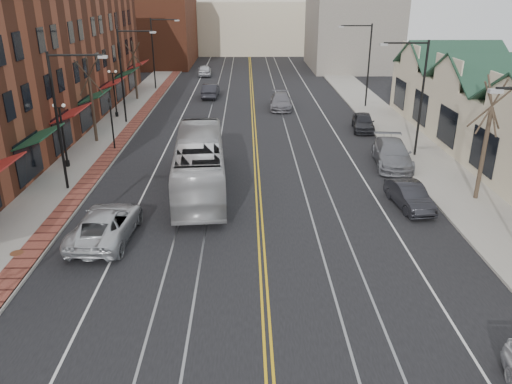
{
  "coord_description": "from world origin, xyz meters",
  "views": [
    {
      "loc": [
        -0.68,
        -12.17,
        11.39
      ],
      "look_at": [
        -0.22,
        10.63,
        2.0
      ],
      "focal_mm": 35.0,
      "sensor_mm": 36.0,
      "label": 1
    }
  ],
  "objects_px": {
    "parked_suv": "(106,224)",
    "parked_car_b": "(409,196)",
    "parked_car_d": "(363,122)",
    "parked_car_c": "(392,154)",
    "transit_bus": "(200,164)"
  },
  "relations": [
    {
      "from": "parked_suv",
      "to": "parked_car_b",
      "type": "relative_size",
      "value": 1.36
    },
    {
      "from": "parked_suv",
      "to": "parked_car_d",
      "type": "xyz_separation_m",
      "value": [
        16.8,
        19.57,
        -0.04
      ]
    },
    {
      "from": "parked_car_d",
      "to": "parked_car_b",
      "type": "bearing_deg",
      "value": -86.11
    },
    {
      "from": "parked_car_c",
      "to": "parked_suv",
      "type": "bearing_deg",
      "value": -140.99
    },
    {
      "from": "parked_car_b",
      "to": "parked_car_c",
      "type": "relative_size",
      "value": 0.72
    },
    {
      "from": "transit_bus",
      "to": "parked_car_b",
      "type": "xyz_separation_m",
      "value": [
        11.81,
        -2.9,
        -0.96
      ]
    },
    {
      "from": "parked_suv",
      "to": "parked_car_b",
      "type": "height_order",
      "value": "parked_suv"
    },
    {
      "from": "parked_car_c",
      "to": "parked_car_d",
      "type": "xyz_separation_m",
      "value": [
        0.0,
        9.03,
        -0.1
      ]
    },
    {
      "from": "transit_bus",
      "to": "parked_car_b",
      "type": "bearing_deg",
      "value": 162.11
    },
    {
      "from": "transit_bus",
      "to": "parked_car_d",
      "type": "xyz_separation_m",
      "value": [
        12.77,
        13.21,
        -0.9
      ]
    },
    {
      "from": "parked_car_c",
      "to": "transit_bus",
      "type": "bearing_deg",
      "value": -155.0
    },
    {
      "from": "parked_suv",
      "to": "parked_car_b",
      "type": "bearing_deg",
      "value": -164.69
    },
    {
      "from": "parked_car_b",
      "to": "parked_car_d",
      "type": "bearing_deg",
      "value": 80.27
    },
    {
      "from": "parked_suv",
      "to": "parked_car_d",
      "type": "height_order",
      "value": "parked_suv"
    },
    {
      "from": "parked_car_b",
      "to": "parked_car_d",
      "type": "xyz_separation_m",
      "value": [
        0.96,
        16.11,
        0.05
      ]
    }
  ]
}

